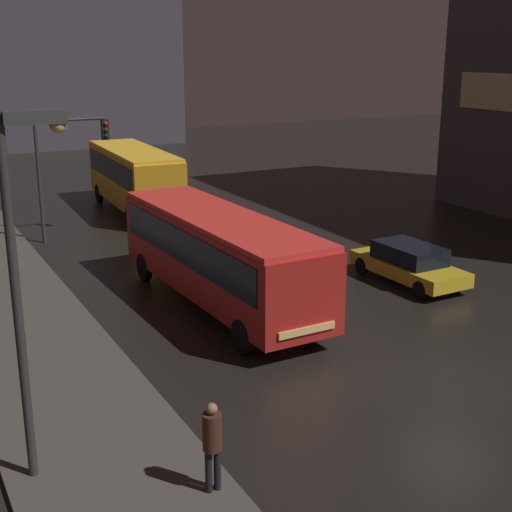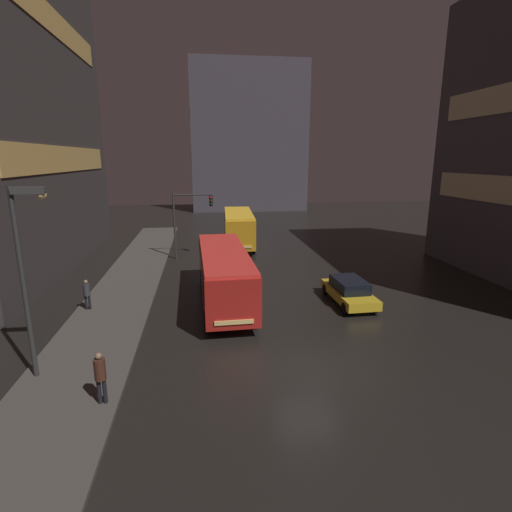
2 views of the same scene
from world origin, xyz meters
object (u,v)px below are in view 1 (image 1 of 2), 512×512
bus_far (134,173)px  pedestrian_near (212,439)px  street_lamp_sidewalk (25,241)px  traffic_light_main (65,155)px  car_taxi (409,263)px  bus_near (219,250)px

bus_far → pedestrian_near: size_ratio=5.10×
pedestrian_near → street_lamp_sidewalk: size_ratio=0.26×
bus_far → traffic_light_main: bearing=45.7°
traffic_light_main → street_lamp_sidewalk: bearing=-105.5°
bus_far → car_taxi: bus_far is taller
street_lamp_sidewalk → car_taxi: bearing=23.7°
bus_far → car_taxi: bearing=109.9°
car_taxi → pedestrian_near: (-11.80, -8.52, 0.51)m
pedestrian_near → street_lamp_sidewalk: street_lamp_sidewalk is taller
bus_far → street_lamp_sidewalk: 24.57m
bus_near → street_lamp_sidewalk: 10.84m
bus_far → traffic_light_main: size_ratio=1.67×
car_taxi → street_lamp_sidewalk: size_ratio=0.66×
pedestrian_near → car_taxi: bearing=21.8°
bus_near → pedestrian_near: 10.67m
car_taxi → pedestrian_near: bearing=34.5°
bus_far → car_taxi: size_ratio=2.00×
car_taxi → street_lamp_sidewalk: bearing=22.4°
bus_far → traffic_light_main: traffic_light_main is taller
bus_near → car_taxi: (7.15, -1.05, -1.18)m
bus_near → traffic_light_main: traffic_light_main is taller
bus_far → pedestrian_near: bus_far is taller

